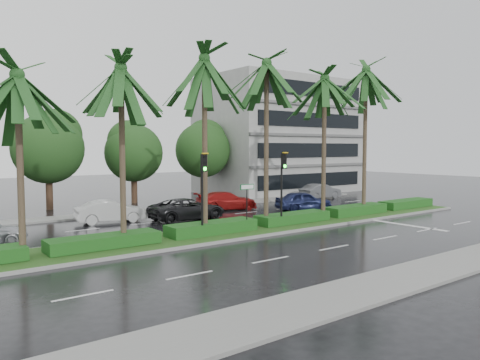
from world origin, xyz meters
TOP-DOWN VIEW (x-y plane):
  - ground at (0.00, 0.00)m, footprint 120.00×120.00m
  - near_sidewalk at (0.00, -10.20)m, footprint 40.00×2.40m
  - far_sidewalk at (0.00, 12.00)m, footprint 40.00×2.00m
  - median at (0.00, 1.00)m, footprint 36.00×4.00m
  - hedge at (0.00, 1.00)m, footprint 35.20×1.40m
  - lane_markings at (3.04, -0.43)m, footprint 34.00×13.06m
  - palm_row at (-1.24, 1.02)m, footprint 26.30×4.20m
  - signal_median_left at (-4.00, 0.30)m, footprint 0.34×0.42m
  - signal_median_right at (1.50, 0.30)m, footprint 0.34×0.42m
  - street_sign at (-1.00, 0.48)m, footprint 0.95×0.09m
  - bg_trees at (1.72, 17.59)m, footprint 32.93×5.55m
  - building at (17.00, 18.00)m, footprint 16.00×10.00m
  - car_white at (-5.66, 8.61)m, footprint 2.16×4.53m
  - car_darkgrey at (-1.16, 6.67)m, footprint 2.43×5.20m
  - car_red at (3.76, 9.13)m, footprint 3.07×5.12m
  - car_blue at (8.26, 5.36)m, footprint 3.04×4.60m
  - car_grey at (15.14, 10.08)m, footprint 1.50×4.30m

SIDE VIEW (x-z plane):
  - ground at x=0.00m, z-range 0.00..0.00m
  - lane_markings at x=3.04m, z-range 0.00..0.01m
  - near_sidewalk at x=0.00m, z-range 0.00..0.12m
  - far_sidewalk at x=0.00m, z-range 0.00..0.12m
  - median at x=0.00m, z-range 0.00..0.16m
  - hedge at x=0.00m, z-range 0.15..0.75m
  - car_red at x=3.76m, z-range 0.00..1.39m
  - car_grey at x=15.14m, z-range 0.00..1.42m
  - car_white at x=-5.66m, z-range 0.00..1.43m
  - car_darkgrey at x=-1.16m, z-range 0.00..1.44m
  - car_blue at x=8.26m, z-range 0.00..1.45m
  - street_sign at x=-1.00m, z-range 0.82..3.42m
  - signal_median_left at x=-4.00m, z-range 0.82..5.18m
  - signal_median_right at x=1.50m, z-range 0.82..5.18m
  - bg_trees at x=1.72m, z-range 0.80..8.81m
  - building at x=17.00m, z-range 0.00..12.00m
  - palm_row at x=-1.24m, z-range 3.02..13.87m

